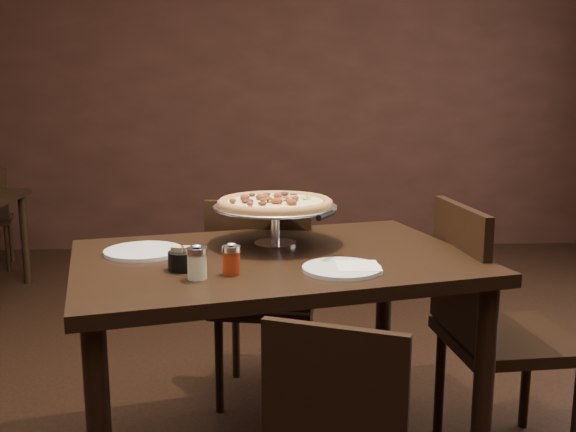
{
  "coord_description": "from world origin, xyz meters",
  "views": [
    {
      "loc": [
        -0.0,
        -2.22,
        1.38
      ],
      "look_at": [
        0.11,
        -0.04,
        0.96
      ],
      "focal_mm": 40.0,
      "sensor_mm": 36.0,
      "label": 1
    }
  ],
  "objects": [
    {
      "name": "plate_left",
      "position": [
        -0.4,
        -0.04,
        0.84
      ],
      "size": [
        0.27,
        0.27,
        0.01
      ],
      "primitive_type": "cylinder",
      "color": "white",
      "rests_on": "dining_table"
    },
    {
      "name": "dining_table",
      "position": [
        0.06,
        -0.09,
        0.73
      ],
      "size": [
        1.51,
        1.19,
        0.84
      ],
      "rotation": [
        0.0,
        0.0,
        0.24
      ],
      "color": "black",
      "rests_on": "ground"
    },
    {
      "name": "room",
      "position": [
        0.06,
        0.03,
        1.4
      ],
      "size": [
        6.04,
        7.04,
        2.84
      ],
      "color": "black",
      "rests_on": "ground"
    },
    {
      "name": "napkin_stack",
      "position": [
        0.32,
        -0.29,
        0.84
      ],
      "size": [
        0.13,
        0.13,
        0.01
      ],
      "primitive_type": "cube",
      "rotation": [
        0.0,
        0.0,
        -0.01
      ],
      "color": "white",
      "rests_on": "dining_table"
    },
    {
      "name": "plate_near",
      "position": [
        0.27,
        -0.29,
        0.84
      ],
      "size": [
        0.25,
        0.25,
        0.01
      ],
      "primitive_type": "cylinder",
      "color": "white",
      "rests_on": "dining_table"
    },
    {
      "name": "chair_far",
      "position": [
        0.03,
        0.48,
        0.52
      ],
      "size": [
        0.51,
        0.51,
        0.95
      ],
      "rotation": [
        0.0,
        0.0,
        2.97
      ],
      "color": "black",
      "rests_on": "ground"
    },
    {
      "name": "pizza_stand",
      "position": [
        0.07,
        0.07,
        0.99
      ],
      "size": [
        0.45,
        0.45,
        0.19
      ],
      "color": "silver",
      "rests_on": "dining_table"
    },
    {
      "name": "pepper_flake_shaker",
      "position": [
        -0.08,
        -0.31,
        0.88
      ],
      "size": [
        0.06,
        0.06,
        0.1
      ],
      "color": "maroon",
      "rests_on": "dining_table"
    },
    {
      "name": "parmesan_shaker",
      "position": [
        -0.18,
        -0.36,
        0.89
      ],
      "size": [
        0.06,
        0.06,
        0.11
      ],
      "color": "#F9F6C1",
      "rests_on": "dining_table"
    },
    {
      "name": "chair_side",
      "position": [
        0.86,
        0.01,
        0.54
      ],
      "size": [
        0.5,
        0.5,
        0.99
      ],
      "rotation": [
        0.0,
        0.0,
        1.65
      ],
      "color": "black",
      "rests_on": "ground"
    },
    {
      "name": "packet_caddy",
      "position": [
        -0.23,
        -0.26,
        0.87
      ],
      "size": [
        0.1,
        0.1,
        0.07
      ],
      "rotation": [
        0.0,
        0.0,
        -0.3
      ],
      "color": "black",
      "rests_on": "dining_table"
    },
    {
      "name": "serving_spatula",
      "position": [
        0.23,
        -0.15,
        0.98
      ],
      "size": [
        0.16,
        0.16,
        0.02
      ],
      "rotation": [
        0.0,
        0.0,
        -0.45
      ],
      "color": "silver",
      "rests_on": "pizza_stand"
    }
  ]
}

